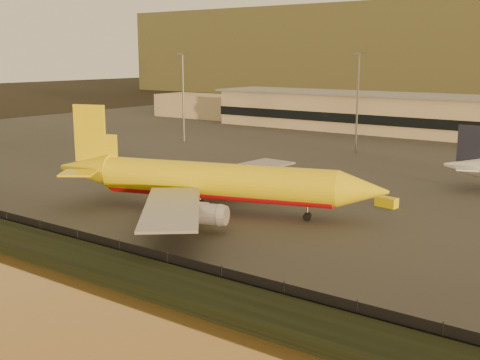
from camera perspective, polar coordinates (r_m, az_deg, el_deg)
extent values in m
plane|color=black|center=(87.15, -5.92, -4.95)|extent=(900.00, 900.00, 0.00)
cube|color=black|center=(75.78, -14.59, -7.30)|extent=(320.00, 7.00, 1.40)
cube|color=#2D2D2D|center=(168.49, 16.15, 2.79)|extent=(320.00, 220.00, 0.20)
cube|color=black|center=(78.04, -12.34, -6.17)|extent=(300.00, 0.05, 2.20)
cube|color=tan|center=(196.07, 19.27, 5.60)|extent=(160.00, 22.00, 12.00)
cube|color=black|center=(185.52, 18.24, 5.04)|extent=(160.00, 0.60, 3.00)
cube|color=gray|center=(195.57, 19.40, 7.43)|extent=(164.00, 24.00, 0.60)
cube|color=tan|center=(244.28, -2.40, 6.97)|extent=(50.00, 18.00, 9.00)
cylinder|color=slate|center=(176.12, -5.41, 7.70)|extent=(0.50, 0.50, 25.00)
cube|color=slate|center=(175.69, -5.49, 11.83)|extent=(2.20, 2.20, 0.40)
cylinder|color=slate|center=(157.03, 11.06, 7.05)|extent=(0.50, 0.50, 25.00)
cube|color=slate|center=(156.55, 11.25, 11.69)|extent=(2.20, 2.20, 0.40)
cube|color=brown|center=(447.21, 10.16, 11.88)|extent=(260.00, 160.00, 55.00)
cylinder|color=yellow|center=(95.55, -2.17, -0.02)|extent=(38.35, 16.72, 5.55)
cylinder|color=red|center=(95.76, -2.17, -0.59)|extent=(36.96, 15.24, 4.33)
cone|color=yellow|center=(90.15, 11.60, -0.97)|extent=(8.79, 7.52, 5.55)
cone|color=yellow|center=(106.26, -14.38, 1.04)|extent=(10.82, 8.16, 5.55)
cube|color=yellow|center=(104.76, -14.05, 4.29)|extent=(5.74, 2.17, 9.72)
cube|color=yellow|center=(109.72, -11.88, 1.71)|extent=(5.40, 5.34, 0.33)
cube|color=yellow|center=(100.48, -15.07, 0.65)|extent=(7.40, 7.39, 0.33)
cube|color=gray|center=(109.75, 0.05, 1.01)|extent=(9.42, 24.55, 0.33)
cylinder|color=gray|center=(105.88, 0.80, -0.23)|extent=(7.02, 4.82, 3.05)
cube|color=gray|center=(82.91, -6.49, -2.60)|extent=(20.99, 23.32, 0.33)
cylinder|color=gray|center=(85.44, -3.82, -3.18)|extent=(7.02, 4.82, 3.05)
cylinder|color=black|center=(92.58, 6.39, -3.44)|extent=(1.45, 1.29, 1.22)
cylinder|color=slate|center=(92.41, 6.40, -3.06)|extent=(0.21, 0.21, 2.50)
cylinder|color=black|center=(95.84, -4.92, -2.88)|extent=(1.45, 1.29, 1.22)
cylinder|color=slate|center=(95.68, -4.93, -2.51)|extent=(0.21, 0.21, 2.50)
cylinder|color=black|center=(100.30, -3.78, -2.21)|extent=(1.45, 1.29, 1.22)
cylinder|color=slate|center=(100.14, -3.79, -1.85)|extent=(0.21, 0.21, 2.50)
cone|color=white|center=(121.64, 20.41, 1.22)|extent=(7.30, 4.24, 3.98)
cube|color=black|center=(120.80, 20.92, 3.21)|extent=(4.38, 0.48, 6.96)
cube|color=white|center=(125.08, 21.56, 1.54)|extent=(4.86, 4.72, 0.24)
cube|color=white|center=(117.42, 20.71, 0.99)|extent=(5.03, 4.91, 0.24)
cube|color=yellow|center=(102.92, 13.73, -2.04)|extent=(3.88, 2.21, 1.65)
cube|color=white|center=(112.91, 1.20, -0.39)|extent=(4.69, 2.51, 2.02)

